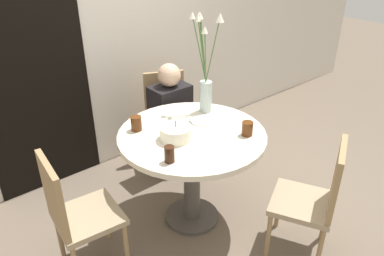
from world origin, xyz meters
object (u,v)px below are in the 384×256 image
Objects in this scene: person_woman at (171,123)px; drink_glass_0 at (169,154)px; chair_right_flank at (167,115)px; chair_far_back at (74,211)px; drink_glass_1 at (247,129)px; drink_glass_2 at (136,123)px; chair_near_front at (316,196)px; flower_vase at (206,78)px; birthday_cake at (176,133)px; side_plate at (202,120)px.

drink_glass_0 is at bearing -126.93° from person_woman.
chair_right_flank and chair_far_back have the same top height.
person_woman is (-0.07, -0.15, -0.01)m from chair_right_flank.
chair_far_back is (-1.26, -0.73, 0.00)m from chair_right_flank.
chair_right_flank is 8.31× the size of drink_glass_0.
drink_glass_1 is 1.00m from person_woman.
drink_glass_1 is 0.10× the size of person_woman.
drink_glass_2 reaches higher than drink_glass_1.
chair_far_back is at bearing -125.58° from chair_right_flank.
drink_glass_1 is (-0.13, 0.53, 0.33)m from chair_near_front.
flower_vase reaches higher than chair_right_flank.
drink_glass_0 is at bearing -111.44° from chair_far_back.
flower_vase is 7.19× the size of drink_glass_2.
birthday_cake is at bearing -155.54° from flower_vase.
drink_glass_2 is at bearing -146.92° from person_woman.
flower_vase is 0.80m from drink_glass_0.
flower_vase is at bearing -111.55° from chair_near_front.
chair_near_front is at bearing -57.95° from drink_glass_2.
flower_vase is at bearing 40.28° from side_plate.
person_woman is (0.13, 0.57, -0.29)m from side_plate.
chair_right_flank is 8.89× the size of drink_glass_1.
drink_glass_2 is at bearing 115.46° from birthday_cake.
chair_far_back is at bearing -154.10° from person_woman.
chair_near_front is at bearing -55.82° from birthday_cake.
side_plate is (-0.20, -0.72, 0.29)m from chair_right_flank.
drink_glass_2 is 0.77m from person_woman.
chair_near_front is 8.89× the size of drink_glass_1.
birthday_cake is 0.55m from flower_vase.
birthday_cake is 0.21× the size of person_woman.
drink_glass_0 is at bearing 172.93° from drink_glass_1.
person_woman reaches higher than chair_right_flank.
chair_right_flank and chair_near_front have the same top height.
chair_far_back is 0.70m from drink_glass_0.
drink_glass_2 is (-0.65, -0.52, 0.33)m from chair_right_flank.
drink_glass_1 is 0.94× the size of drink_glass_2.
chair_near_front is at bearing -64.32° from chair_right_flank.
person_woman is at bearing 88.41° from drink_glass_1.
side_plate is 0.66m from person_woman.
chair_far_back is 8.89× the size of drink_glass_1.
chair_right_flank is at bearing 84.28° from flower_vase.
person_woman reaches higher than chair_near_front.
person_woman is at bearing -112.98° from chair_near_front.
flower_vase reaches higher than drink_glass_1.
side_plate is at bearing -139.72° from flower_vase.
chair_right_flank is 0.80m from side_plate.
drink_glass_1 is at bearing -33.17° from birthday_cake.
side_plate is (0.32, 0.09, -0.04)m from birthday_cake.
chair_near_front is 4.89× the size of side_plate.
chair_far_back is at bearing 163.00° from drink_glass_1.
side_plate is 0.17× the size of person_woman.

